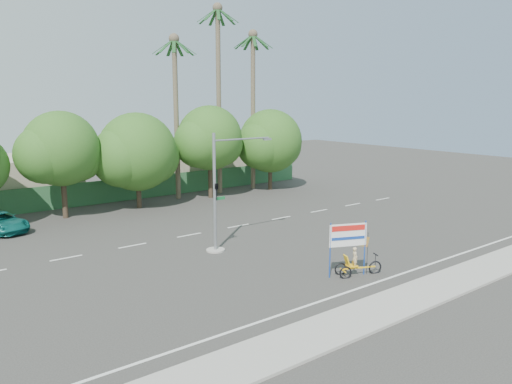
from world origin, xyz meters
TOP-DOWN VIEW (x-y plane):
  - ground at (0.00, 0.00)m, footprint 120.00×120.00m
  - sidewalk_near at (0.00, -7.50)m, footprint 50.00×2.40m
  - fence at (0.00, 21.50)m, footprint 38.00×0.08m
  - building_right at (8.00, 26.00)m, footprint 14.00×8.00m
  - tree_left at (-7.05, 18.00)m, footprint 6.66×5.60m
  - tree_center at (-1.05, 18.00)m, footprint 7.62×6.40m
  - tree_right at (5.95, 18.00)m, footprint 6.90×5.80m
  - tree_far_right at (12.95, 18.00)m, footprint 7.38×6.20m
  - palm_tall at (8.00, 19.50)m, footprint 3.73×3.79m
  - palm_mid at (12.00, 19.50)m, footprint 3.73×3.79m
  - palm_short at (3.50, 19.50)m, footprint 3.73×3.79m
  - traffic_signal at (-2.20, 3.98)m, footprint 4.72×1.10m
  - trike_billboard at (0.76, -3.79)m, footprint 2.74×1.36m
  - pickup_truck at (-11.79, 16.49)m, footprint 3.52×5.27m

SIDE VIEW (x-z plane):
  - ground at x=0.00m, z-range 0.00..0.00m
  - sidewalk_near at x=0.00m, z-range 0.00..0.12m
  - pickup_truck at x=-11.79m, z-range 0.00..1.34m
  - fence at x=0.00m, z-range 0.00..2.00m
  - trike_billboard at x=0.76m, z-range -0.28..2.61m
  - building_right at x=8.00m, z-range 0.00..3.60m
  - traffic_signal at x=-2.20m, z-range -0.58..6.42m
  - tree_center at x=-1.05m, z-range 0.54..8.39m
  - tree_far_right at x=12.95m, z-range 0.68..8.61m
  - tree_left at x=-7.05m, z-range 1.02..9.09m
  - tree_right at x=5.95m, z-range 1.06..9.42m
  - palm_short at x=3.50m, z-range 1.64..16.09m
  - palm_mid at x=12.00m, z-range 1.67..17.12m
  - palm_tall at x=8.00m, z-range 1.74..19.19m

